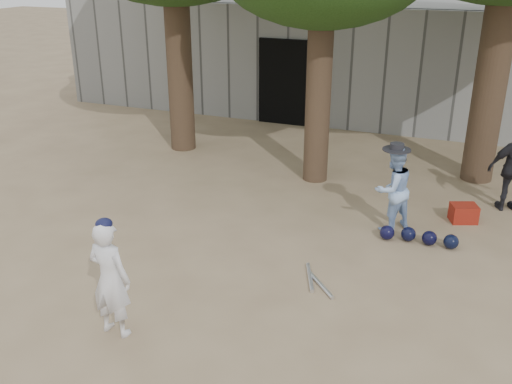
% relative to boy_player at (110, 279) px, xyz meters
% --- Properties ---
extents(ground, '(70.00, 70.00, 0.00)m').
position_rel_boy_player_xyz_m(ground, '(0.20, 1.52, -0.73)').
color(ground, '#937C5E').
rests_on(ground, ground).
extents(boy_player, '(0.55, 0.38, 1.45)m').
position_rel_boy_player_xyz_m(boy_player, '(0.00, 0.00, 0.00)').
color(boy_player, silver).
rests_on(boy_player, ground).
extents(spectator_blue, '(0.84, 0.85, 1.39)m').
position_rel_boy_player_xyz_m(spectator_blue, '(2.56, 4.01, -0.03)').
color(spectator_blue, '#96B8E9').
rests_on(spectator_blue, ground).
extents(red_bag, '(0.51, 0.45, 0.30)m').
position_rel_boy_player_xyz_m(red_bag, '(3.67, 4.73, -0.58)').
color(red_bag, maroon).
rests_on(red_bag, ground).
extents(back_building, '(16.00, 5.24, 3.00)m').
position_rel_boy_player_xyz_m(back_building, '(0.19, 11.86, 0.77)').
color(back_building, gray).
rests_on(back_building, ground).
extents(helmet_row, '(1.19, 0.30, 0.23)m').
position_rel_boy_player_xyz_m(helmet_row, '(3.07, 3.64, -0.61)').
color(helmet_row, black).
rests_on(helmet_row, ground).
extents(bat_pile, '(0.60, 0.75, 0.06)m').
position_rel_boy_player_xyz_m(bat_pile, '(1.90, 1.94, -0.70)').
color(bat_pile, silver).
rests_on(bat_pile, ground).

